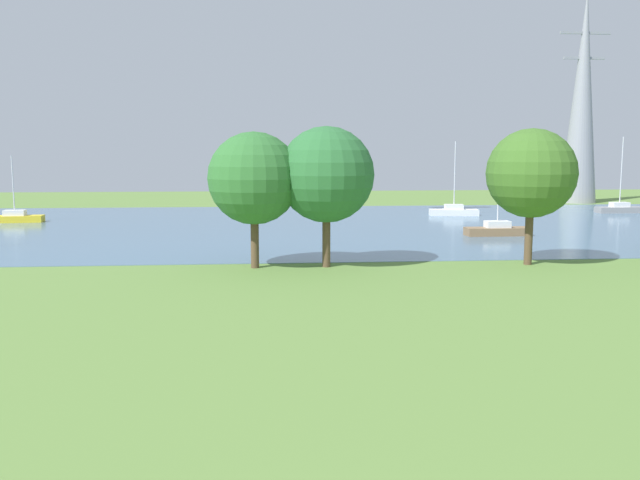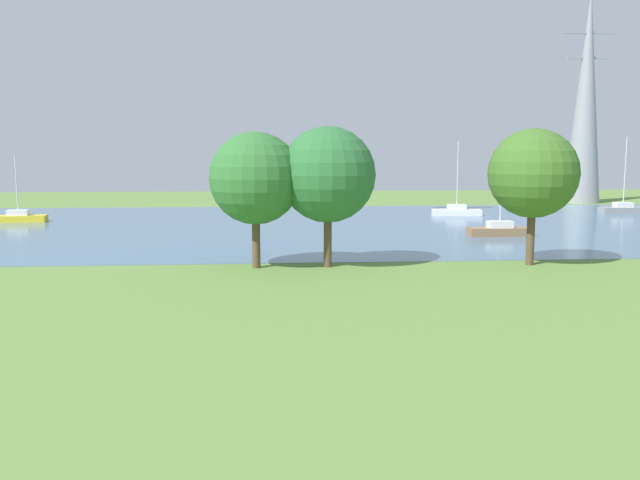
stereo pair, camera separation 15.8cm
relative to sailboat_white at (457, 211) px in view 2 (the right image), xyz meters
The scene contains 10 objects.
ground_plane 39.55m from the sailboat_white, 115.88° to the right, with size 160.00×160.00×0.00m, color olive.
water_surface 18.86m from the sailboat_white, 156.28° to the right, with size 140.00×40.00×0.02m, color slate.
sailboat_white is the anchor object (origin of this frame).
sailboat_yellow 41.37m from the sailboat_white, behind, with size 4.90×1.87×5.97m.
sailboat_brown 16.27m from the sailboat_white, 94.72° to the right, with size 4.82×1.56×5.28m.
sailboat_gray 18.10m from the sailboat_white, ahead, with size 4.84×1.64×7.84m.
tree_west_near 35.06m from the sailboat_white, 123.87° to the right, with size 4.96×4.96×7.34m.
tree_east_far 33.10m from the sailboat_white, 118.20° to the right, with size 5.19×5.19×7.64m.
tree_west_far 29.73m from the sailboat_white, 98.17° to the right, with size 4.92×4.92×7.55m.
electricity_pylon 28.73m from the sailboat_white, 37.68° to the left, with size 6.40×4.40×25.96m.
Camera 2 is at (-1.39, -6.93, 6.19)m, focal length 37.13 mm.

